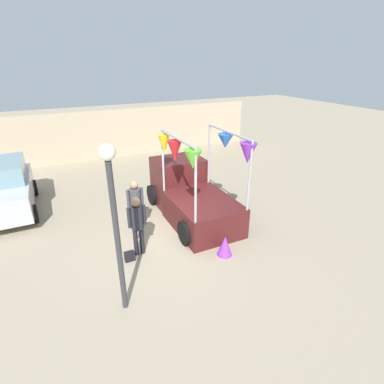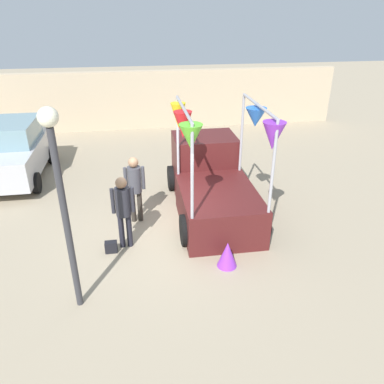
{
  "view_description": "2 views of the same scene",
  "coord_description": "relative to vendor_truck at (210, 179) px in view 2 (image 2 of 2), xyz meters",
  "views": [
    {
      "loc": [
        -2.66,
        -7.55,
        5.21
      ],
      "look_at": [
        1.18,
        0.4,
        1.23
      ],
      "focal_mm": 28.0,
      "sensor_mm": 36.0,
      "label": 1
    },
    {
      "loc": [
        -0.51,
        -8.0,
        5.15
      ],
      "look_at": [
        0.73,
        -0.1,
        1.17
      ],
      "focal_mm": 35.0,
      "sensor_mm": 36.0,
      "label": 2
    }
  ],
  "objects": [
    {
      "name": "person_vendor",
      "position": [
        -2.07,
        -0.44,
        0.23
      ],
      "size": [
        0.53,
        0.34,
        1.81
      ],
      "color": "#2D2823",
      "rests_on": "ground"
    },
    {
      "name": "folded_kite_bundle_violet",
      "position": [
        -0.16,
        -2.71,
        -0.57
      ],
      "size": [
        0.57,
        0.57,
        0.6
      ],
      "primitive_type": "cone",
      "rotation": [
        0.0,
        0.0,
        1.95
      ],
      "color": "purple",
      "rests_on": "ground"
    },
    {
      "name": "ground_plane",
      "position": [
        -1.46,
        -1.2,
        -0.87
      ],
      "size": [
        60.0,
        60.0,
        0.0
      ],
      "primitive_type": "plane",
      "color": "gray"
    },
    {
      "name": "vendor_truck",
      "position": [
        0.0,
        0.0,
        0.0
      ],
      "size": [
        2.4,
        4.12,
        3.15
      ],
      "color": "#4C1919",
      "rests_on": "ground"
    },
    {
      "name": "handbag",
      "position": [
        -2.7,
        -1.8,
        -0.73
      ],
      "size": [
        0.28,
        0.16,
        0.28
      ],
      "primitive_type": "cube",
      "color": "black",
      "rests_on": "ground"
    },
    {
      "name": "street_lamp",
      "position": [
        -3.24,
        -3.42,
        1.64
      ],
      "size": [
        0.32,
        0.32,
        3.82
      ],
      "color": "#333338",
      "rests_on": "ground"
    },
    {
      "name": "person_customer",
      "position": [
        -2.35,
        -1.6,
        0.22
      ],
      "size": [
        0.53,
        0.34,
        1.79
      ],
      "color": "black",
      "rests_on": "ground"
    },
    {
      "name": "brick_boundary_wall",
      "position": [
        -1.46,
        8.12,
        0.43
      ],
      "size": [
        18.0,
        0.36,
        2.6
      ],
      "primitive_type": "cube",
      "color": "tan",
      "rests_on": "ground"
    },
    {
      "name": "parked_car",
      "position": [
        -5.91,
        3.04,
        0.08
      ],
      "size": [
        1.88,
        4.0,
        1.88
      ],
      "color": "#B7B7BC",
      "rests_on": "ground"
    }
  ]
}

